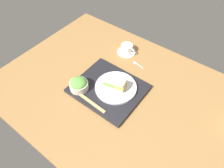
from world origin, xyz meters
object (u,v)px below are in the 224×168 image
(salad_bowl, at_px, (79,84))
(coffee_cup, at_px, (127,49))
(sandwich_far, at_px, (120,85))
(teaspoon, at_px, (136,63))
(sandwich_near, at_px, (111,82))
(chopsticks_pair, at_px, (90,102))
(sandwich_plate, at_px, (115,88))

(salad_bowl, height_order, coffee_cup, salad_bowl)
(sandwich_far, bearing_deg, salad_bowl, -146.36)
(sandwich_far, bearing_deg, teaspoon, 102.14)
(coffee_cup, bearing_deg, sandwich_near, -71.16)
(sandwich_near, xyz_separation_m, chopsticks_pair, (-0.02, -0.15, -0.04))
(sandwich_plate, bearing_deg, coffee_cup, 113.66)
(sandwich_far, xyz_separation_m, chopsticks_pair, (-0.08, -0.16, -0.04))
(teaspoon, bearing_deg, chopsticks_pair, -93.23)
(sandwich_near, xyz_separation_m, salad_bowl, (-0.14, -0.11, -0.01))
(sandwich_near, bearing_deg, sandwich_plate, 13.91)
(sandwich_plate, xyz_separation_m, sandwich_far, (0.03, 0.01, 0.04))
(chopsticks_pair, bearing_deg, sandwich_plate, 72.29)
(sandwich_far, height_order, salad_bowl, sandwich_far)
(sandwich_near, relative_size, salad_bowl, 0.71)
(salad_bowl, distance_m, coffee_cup, 0.43)
(salad_bowl, relative_size, teaspoon, 1.21)
(salad_bowl, distance_m, chopsticks_pair, 0.12)
(salad_bowl, height_order, chopsticks_pair, salad_bowl)
(sandwich_far, relative_size, teaspoon, 0.87)
(sandwich_plate, distance_m, coffee_cup, 0.34)
(sandwich_near, bearing_deg, coffee_cup, 108.84)
(salad_bowl, relative_size, coffee_cup, 0.84)
(sandwich_far, height_order, chopsticks_pair, sandwich_far)
(sandwich_far, relative_size, salad_bowl, 0.72)
(salad_bowl, distance_m, teaspoon, 0.41)
(sandwich_near, distance_m, chopsticks_pair, 0.16)
(salad_bowl, xyz_separation_m, chopsticks_pair, (0.11, -0.04, -0.03))
(teaspoon, bearing_deg, coffee_cup, 154.50)
(sandwich_far, relative_size, coffee_cup, 0.60)
(sandwich_plate, relative_size, sandwich_far, 3.13)
(sandwich_far, bearing_deg, coffee_cup, 118.34)
(sandwich_near, height_order, chopsticks_pair, sandwich_near)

